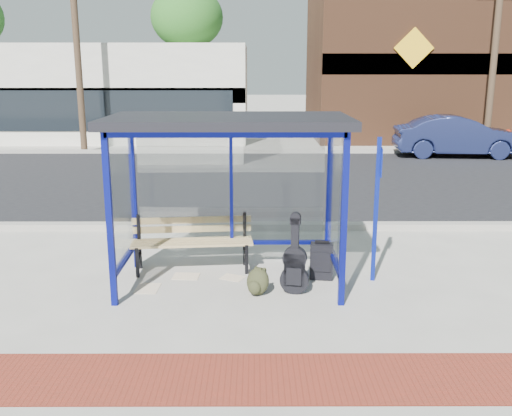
{
  "coord_description": "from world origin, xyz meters",
  "views": [
    {
      "loc": [
        0.35,
        -7.79,
        3.06
      ],
      "look_at": [
        0.38,
        0.2,
        1.09
      ],
      "focal_mm": 40.0,
      "sensor_mm": 36.0,
      "label": 1
    }
  ],
  "objects_px": {
    "bench": "(192,239)",
    "fire_hydrant": "(507,139)",
    "backpack": "(257,282)",
    "guitar_bag": "(295,266)",
    "parked_car": "(458,136)",
    "suitcase": "(322,261)"
  },
  "relations": [
    {
      "from": "guitar_bag",
      "to": "suitcase",
      "type": "bearing_deg",
      "value": 63.42
    },
    {
      "from": "guitar_bag",
      "to": "backpack",
      "type": "xyz_separation_m",
      "value": [
        -0.52,
        -0.05,
        -0.22
      ]
    },
    {
      "from": "suitcase",
      "to": "bench",
      "type": "bearing_deg",
      "value": 176.63
    },
    {
      "from": "backpack",
      "to": "guitar_bag",
      "type": "bearing_deg",
      "value": 30.6
    },
    {
      "from": "guitar_bag",
      "to": "backpack",
      "type": "distance_m",
      "value": 0.56
    },
    {
      "from": "guitar_bag",
      "to": "parked_car",
      "type": "distance_m",
      "value": 14.21
    },
    {
      "from": "bench",
      "to": "parked_car",
      "type": "height_order",
      "value": "parked_car"
    },
    {
      "from": "guitar_bag",
      "to": "suitcase",
      "type": "distance_m",
      "value": 0.73
    },
    {
      "from": "backpack",
      "to": "fire_hydrant",
      "type": "xyz_separation_m",
      "value": [
        9.44,
        13.91,
        0.27
      ]
    },
    {
      "from": "bench",
      "to": "parked_car",
      "type": "xyz_separation_m",
      "value": [
        8.12,
        11.62,
        0.22
      ]
    },
    {
      "from": "parked_car",
      "to": "backpack",
      "type": "bearing_deg",
      "value": 155.35
    },
    {
      "from": "guitar_bag",
      "to": "parked_car",
      "type": "xyz_separation_m",
      "value": [
        6.61,
        12.58,
        0.32
      ]
    },
    {
      "from": "guitar_bag",
      "to": "backpack",
      "type": "bearing_deg",
      "value": -162.62
    },
    {
      "from": "backpack",
      "to": "suitcase",
      "type": "bearing_deg",
      "value": 57.51
    },
    {
      "from": "backpack",
      "to": "bench",
      "type": "bearing_deg",
      "value": 159.04
    },
    {
      "from": "bench",
      "to": "fire_hydrant",
      "type": "height_order",
      "value": "bench"
    },
    {
      "from": "fire_hydrant",
      "to": "backpack",
      "type": "bearing_deg",
      "value": -124.15
    },
    {
      "from": "bench",
      "to": "backpack",
      "type": "distance_m",
      "value": 1.46
    },
    {
      "from": "bench",
      "to": "backpack",
      "type": "bearing_deg",
      "value": -50.74
    },
    {
      "from": "guitar_bag",
      "to": "fire_hydrant",
      "type": "xyz_separation_m",
      "value": [
        8.92,
        13.86,
        0.05
      ]
    },
    {
      "from": "backpack",
      "to": "parked_car",
      "type": "bearing_deg",
      "value": 85.2
    },
    {
      "from": "suitcase",
      "to": "backpack",
      "type": "height_order",
      "value": "suitcase"
    }
  ]
}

